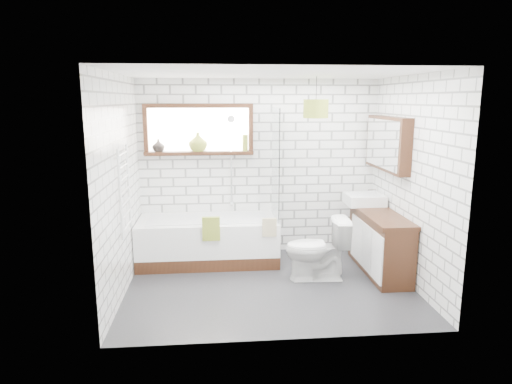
{
  "coord_description": "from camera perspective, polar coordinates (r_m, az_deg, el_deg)",
  "views": [
    {
      "loc": [
        -0.63,
        -5.18,
        2.22
      ],
      "look_at": [
        -0.14,
        0.25,
        1.11
      ],
      "focal_mm": 32.0,
      "sensor_mm": 36.0,
      "label": 1
    }
  ],
  "objects": [
    {
      "name": "vase_dark",
      "position": [
        6.49,
        -12.1,
        5.54
      ],
      "size": [
        0.21,
        0.21,
        0.18
      ],
      "primitive_type": "imported",
      "rotation": [
        0.0,
        0.0,
        0.24
      ],
      "color": "black",
      "rests_on": "window"
    },
    {
      "name": "vase_olive",
      "position": [
        6.44,
        -7.27,
        6.05
      ],
      "size": [
        0.29,
        0.29,
        0.27
      ],
      "primitive_type": "imported",
      "rotation": [
        0.0,
        0.0,
        0.16
      ],
      "color": "olive",
      "rests_on": "window"
    },
    {
      "name": "mirror_cabinet",
      "position": [
        6.23,
        16.11,
        5.84
      ],
      "size": [
        0.16,
        1.2,
        0.7
      ],
      "primitive_type": "cube",
      "color": "black",
      "rests_on": "wall_right"
    },
    {
      "name": "pendant",
      "position": [
        5.93,
        7.49,
        10.29
      ],
      "size": [
        0.32,
        0.32,
        0.23
      ],
      "primitive_type": "cylinder",
      "color": "olive",
      "rests_on": "ceiling"
    },
    {
      "name": "wall_back",
      "position": [
        6.59,
        0.37,
        3.08
      ],
      "size": [
        3.4,
        0.01,
        2.5
      ],
      "primitive_type": "cube",
      "color": "white",
      "rests_on": "ground"
    },
    {
      "name": "bottle",
      "position": [
        6.46,
        -1.37,
        5.98
      ],
      "size": [
        0.07,
        0.07,
        0.23
      ],
      "primitive_type": "cylinder",
      "rotation": [
        0.0,
        0.0,
        0.01
      ],
      "color": "olive",
      "rests_on": "window"
    },
    {
      "name": "toilet",
      "position": [
        5.76,
        7.6,
        -7.06
      ],
      "size": [
        0.48,
        0.79,
        0.79
      ],
      "primitive_type": "imported",
      "rotation": [
        0.0,
        0.0,
        -1.62
      ],
      "color": "white",
      "rests_on": "floor"
    },
    {
      "name": "towel_green",
      "position": [
        5.88,
        -5.63,
        -4.59
      ],
      "size": [
        0.23,
        0.06,
        0.31
      ],
      "primitive_type": "cube",
      "color": "olive",
      "rests_on": "bathtub"
    },
    {
      "name": "towel_radiator",
      "position": [
        5.38,
        -16.1,
        0.16
      ],
      "size": [
        0.06,
        0.52,
        1.0
      ],
      "primitive_type": "cube",
      "color": "white",
      "rests_on": "wall_left"
    },
    {
      "name": "tap",
      "position": [
        6.52,
        14.75,
        -0.4
      ],
      "size": [
        0.04,
        0.04,
        0.16
      ],
      "primitive_type": "cylinder",
      "rotation": [
        0.0,
        0.0,
        -0.23
      ],
      "color": "silver",
      "rests_on": "vanity"
    },
    {
      "name": "basin",
      "position": [
        6.48,
        13.39,
        -0.91
      ],
      "size": [
        0.5,
        0.44,
        0.15
      ],
      "primitive_type": "cube",
      "color": "white",
      "rests_on": "vanity"
    },
    {
      "name": "wall_left",
      "position": [
        5.38,
        -16.6,
        0.67
      ],
      "size": [
        0.01,
        2.6,
        2.5
      ],
      "primitive_type": "cube",
      "color": "white",
      "rests_on": "ground"
    },
    {
      "name": "vanity",
      "position": [
        6.16,
        15.19,
        -6.12
      ],
      "size": [
        0.44,
        1.37,
        0.79
      ],
      "primitive_type": "cube",
      "color": "black",
      "rests_on": "floor"
    },
    {
      "name": "shower_screen",
      "position": [
        6.18,
        2.45,
        3.55
      ],
      "size": [
        0.02,
        0.72,
        1.5
      ],
      "primitive_type": "cube",
      "color": "white",
      "rests_on": "bathtub"
    },
    {
      "name": "towel_beige",
      "position": [
        5.92,
        1.67,
        -4.43
      ],
      "size": [
        0.18,
        0.05,
        0.24
      ],
      "primitive_type": "cube",
      "color": "tan",
      "rests_on": "bathtub"
    },
    {
      "name": "window",
      "position": [
        6.46,
        -7.18,
        7.72
      ],
      "size": [
        1.52,
        0.16,
        0.68
      ],
      "primitive_type": "cube",
      "color": "black",
      "rests_on": "wall_back"
    },
    {
      "name": "ceiling",
      "position": [
        5.23,
        1.82,
        14.66
      ],
      "size": [
        3.4,
        2.6,
        0.01
      ],
      "primitive_type": "cube",
      "color": "white",
      "rests_on": "ground"
    },
    {
      "name": "bathtub",
      "position": [
        6.36,
        -5.98,
        -6.04
      ],
      "size": [
        1.89,
        0.84,
        0.61
      ],
      "primitive_type": "cube",
      "color": "white",
      "rests_on": "floor"
    },
    {
      "name": "wall_right",
      "position": [
        5.77,
        18.81,
        1.24
      ],
      "size": [
        0.01,
        2.6,
        2.5
      ],
      "primitive_type": "cube",
      "color": "white",
      "rests_on": "ground"
    },
    {
      "name": "shower_riser",
      "position": [
        6.5,
        -3.1,
        3.84
      ],
      "size": [
        0.02,
        0.02,
        1.3
      ],
      "primitive_type": "cylinder",
      "color": "silver",
      "rests_on": "wall_back"
    },
    {
      "name": "floor",
      "position": [
        5.67,
        1.66,
        -11.55
      ],
      "size": [
        3.4,
        2.6,
        0.01
      ],
      "primitive_type": "cube",
      "color": "#232326",
      "rests_on": "ground"
    },
    {
      "name": "wall_front",
      "position": [
        4.05,
        3.96,
        -2.35
      ],
      "size": [
        3.4,
        0.01,
        2.5
      ],
      "primitive_type": "cube",
      "color": "white",
      "rests_on": "ground"
    }
  ]
}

